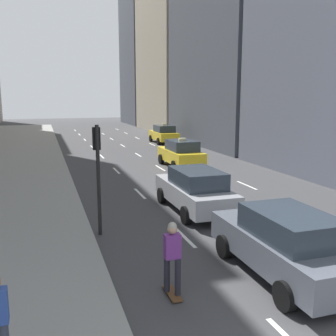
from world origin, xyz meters
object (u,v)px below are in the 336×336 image
object	(u,v)px
taxi_lead	(181,153)
skateboarder	(172,256)
traffic_light_pole	(98,162)
taxi_second	(164,134)
sedan_silver_behind	(195,190)
sedan_black_near	(285,243)

from	to	relation	value
taxi_lead	skateboarder	bearing A→B (deg)	-110.36
skateboarder	traffic_light_pole	world-z (taller)	traffic_light_pole
taxi_second	skateboarder	bearing A→B (deg)	-106.82
sedan_silver_behind	skateboarder	bearing A→B (deg)	-116.04
sedan_silver_behind	taxi_lead	bearing A→B (deg)	73.52
sedan_black_near	traffic_light_pole	distance (m)	6.23
taxi_lead	sedan_black_near	xyz separation A→B (m)	(-2.80, -15.48, 0.00)
sedan_black_near	skateboarder	bearing A→B (deg)	-179.11
sedan_silver_behind	skateboarder	world-z (taller)	skateboarder
taxi_lead	sedan_black_near	world-z (taller)	taxi_lead
sedan_black_near	traffic_light_pole	size ratio (longest dim) A/B	1.31
traffic_light_pole	taxi_second	bearing A→B (deg)	68.05
taxi_lead	taxi_second	bearing A→B (deg)	77.65
taxi_second	sedan_silver_behind	size ratio (longest dim) A/B	0.92
taxi_second	skateboarder	world-z (taller)	taxi_second
traffic_light_pole	sedan_silver_behind	bearing A→B (deg)	20.06
taxi_lead	skateboarder	xyz separation A→B (m)	(-5.76, -15.52, 0.08)
sedan_silver_behind	traffic_light_pole	bearing A→B (deg)	-159.94
sedan_black_near	sedan_silver_behind	bearing A→B (deg)	90.00
sedan_black_near	traffic_light_pole	xyz separation A→B (m)	(-3.95, 4.57, 1.53)
skateboarder	traffic_light_pole	distance (m)	4.94
taxi_lead	traffic_light_pole	xyz separation A→B (m)	(-6.75, -10.90, 1.53)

